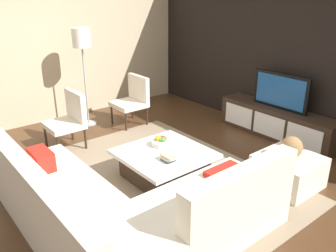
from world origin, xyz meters
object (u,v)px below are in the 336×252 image
at_px(decorative_ball, 291,147).
at_px(sectional_couch, 123,209).
at_px(television, 281,91).
at_px(floor_lamp, 82,44).
at_px(accent_chair_near, 69,117).
at_px(ottoman, 288,171).
at_px(media_console, 277,123).
at_px(fruit_bowl, 162,142).
at_px(book_stack, 168,158).
at_px(accent_chair_far, 133,97).
at_px(coffee_table, 164,164).

bearing_deg(decorative_ball, sectional_couch, -103.32).
distance_m(television, decorative_ball, 1.60).
bearing_deg(floor_lamp, television, 40.71).
relative_size(accent_chair_near, ottoman, 1.24).
height_order(media_console, decorative_ball, decorative_ball).
relative_size(sectional_couch, decorative_ball, 9.42).
bearing_deg(accent_chair_near, fruit_bowl, 13.45).
bearing_deg(book_stack, fruit_bowl, 152.19).
bearing_deg(accent_chair_far, television, 29.74).
distance_m(floor_lamp, book_stack, 2.82).
bearing_deg(book_stack, ottoman, 53.48).
xyz_separation_m(floor_lamp, accent_chair_far, (0.48, 0.67, -0.95)).
relative_size(media_console, accent_chair_near, 2.34).
xyz_separation_m(coffee_table, book_stack, (0.22, -0.11, 0.22)).
bearing_deg(television, book_stack, -87.09).
relative_size(floor_lamp, decorative_ball, 6.45).
distance_m(media_console, sectional_couch, 3.35).
height_order(television, sectional_couch, television).
bearing_deg(accent_chair_near, floor_lamp, 128.93).
distance_m(sectional_couch, floor_lamp, 3.43).
bearing_deg(book_stack, floor_lamp, 174.33).
distance_m(television, accent_chair_near, 3.34).
bearing_deg(accent_chair_near, media_console, 49.03).
distance_m(ottoman, book_stack, 1.51).
bearing_deg(sectional_couch, decorative_ball, 76.68).
xyz_separation_m(media_console, fruit_bowl, (-0.28, -2.20, 0.18)).
xyz_separation_m(coffee_table, floor_lamp, (-2.40, 0.15, 1.23)).
bearing_deg(media_console, accent_chair_far, -143.83).
relative_size(television, book_stack, 4.80).
xyz_separation_m(accent_chair_near, ottoman, (2.81, 1.59, -0.29)).
bearing_deg(ottoman, sectional_couch, -103.32).
xyz_separation_m(television, accent_chair_far, (-2.02, -1.48, -0.30)).
distance_m(television, ottoman, 1.68).
bearing_deg(ottoman, coffee_table, -135.67).
relative_size(sectional_couch, coffee_table, 2.35).
distance_m(media_console, floor_lamp, 3.50).
xyz_separation_m(accent_chair_near, decorative_ball, (2.81, 1.59, 0.04)).
bearing_deg(floor_lamp, book_stack, -5.67).
height_order(television, floor_lamp, floor_lamp).
distance_m(television, accent_chair_far, 2.52).
xyz_separation_m(sectional_couch, accent_chair_near, (-2.31, 0.51, 0.20)).
relative_size(media_console, ottoman, 2.91).
bearing_deg(ottoman, accent_chair_far, -174.97).
height_order(sectional_couch, accent_chair_near, accent_chair_near).
distance_m(accent_chair_near, ottoman, 3.24).
bearing_deg(accent_chair_far, sectional_couch, -42.32).
xyz_separation_m(media_console, accent_chair_far, (-2.02, -1.48, 0.24)).
distance_m(television, coffee_table, 2.37).
xyz_separation_m(accent_chair_near, floor_lamp, (-0.70, 0.65, 0.95)).
relative_size(ottoman, book_stack, 3.46).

